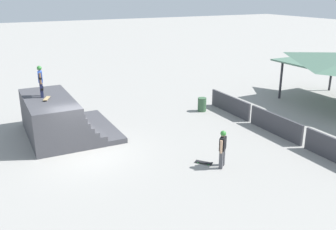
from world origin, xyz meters
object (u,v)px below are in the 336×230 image
at_px(skater_on_deck, 40,79).
at_px(trash_bin, 202,104).
at_px(skateboard_on_deck, 47,99).
at_px(bystander_walking, 223,146).
at_px(skateboard_on_ground, 205,162).

distance_m(skater_on_deck, trash_bin, 9.65).
distance_m(skateboard_on_deck, trash_bin, 9.37).
xyz_separation_m(skateboard_on_deck, bystander_walking, (6.52, 5.90, -1.15)).
bearing_deg(bystander_walking, skater_on_deck, 88.62).
height_order(bystander_walking, trash_bin, bystander_walking).
distance_m(skateboard_on_ground, trash_bin, 7.45).
distance_m(skater_on_deck, skateboard_on_deck, 1.07).
xyz_separation_m(skateboard_on_deck, trash_bin, (-0.44, 9.21, -1.68)).
distance_m(skater_on_deck, bystander_walking, 9.56).
bearing_deg(skateboard_on_ground, bystander_walking, 1.66).
height_order(skateboard_on_ground, trash_bin, trash_bin).
bearing_deg(trash_bin, skateboard_on_ground, -30.82).
relative_size(skater_on_deck, bystander_walking, 0.96).
height_order(skater_on_deck, trash_bin, skater_on_deck).
relative_size(skater_on_deck, skateboard_on_deck, 1.93).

